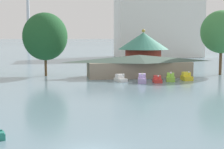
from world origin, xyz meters
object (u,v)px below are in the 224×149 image
Objects in this scene: pedal_boat_red at (157,80)px; shoreline_tree_right at (222,32)px; pedal_boat_lime at (170,78)px; background_building_block at (158,24)px; pedal_boat_yellow at (187,77)px; pedal_boat_white at (120,79)px; green_roof_pavilion at (143,49)px; boathouse at (139,65)px; pedal_boat_lavender at (142,79)px; shoreline_tree_mid at (45,37)px.

shoreline_tree_right is at bearing 127.22° from pedal_boat_red.
pedal_boat_lime is 72.58m from background_building_block.
background_building_block is (15.05, 68.35, 11.61)m from pedal_boat_yellow.
background_building_block is at bearing 170.86° from pedal_boat_red.
green_roof_pavilion reaches higher than pedal_boat_white.
pedal_boat_white is 0.09× the size of background_building_block.
shoreline_tree_right is (17.07, 0.91, 6.38)m from boathouse.
green_roof_pavilion is 16.25m from shoreline_tree_right.
pedal_boat_lime reaches higher than pedal_boat_lavender.
shoreline_tree_mid is 34.84m from shoreline_tree_right.
pedal_boat_white is at bearing -109.49° from pedal_boat_lavender.
background_building_block reaches higher than pedal_boat_lavender.
background_building_block is (26.89, 68.05, 11.69)m from pedal_boat_white.
pedal_boat_white is 0.27× the size of green_roof_pavilion.
pedal_boat_red is at bearing -81.19° from boathouse.
boathouse is 1.71× the size of shoreline_tree_mid.
pedal_boat_white is 24.23m from shoreline_tree_right.
pedal_boat_red is at bearing -106.62° from background_building_block.
shoreline_tree_mid reaches higher than pedal_boat_lavender.
pedal_boat_lavender is 0.29× the size of green_roof_pavilion.
pedal_boat_lavender is at bearing -99.63° from boathouse.
pedal_boat_yellow is at bearing -22.90° from shoreline_tree_mid.
pedal_boat_yellow is at bearing -73.04° from green_roof_pavilion.
pedal_boat_yellow is at bearing 114.57° from pedal_boat_red.
green_roof_pavilion reaches higher than pedal_boat_lime.
background_building_block reaches higher than pedal_boat_yellow.
pedal_boat_red is 19.95m from shoreline_tree_right.
boathouse reaches higher than pedal_boat_white.
boathouse is at bearing -176.95° from shoreline_tree_right.
pedal_boat_lime is at bearing 66.28° from pedal_boat_white.
pedal_boat_lime is 3.38m from pedal_boat_yellow.
shoreline_tree_mid reaches higher than boathouse.
green_roof_pavilion reaches higher than pedal_boat_yellow.
shoreline_tree_right is at bearing 91.97° from pedal_boat_white.
shoreline_tree_right is at bearing 137.59° from pedal_boat_lime.
pedal_boat_red is at bearing -55.20° from pedal_boat_lime.
pedal_boat_white is at bearing -118.48° from green_roof_pavilion.
pedal_boat_lavender is 1.18× the size of pedal_boat_red.
pedal_boat_red is 0.24× the size of green_roof_pavilion.
pedal_boat_white is at bearing -89.94° from pedal_boat_yellow.
background_building_block is at bearing 142.75° from pedal_boat_white.
pedal_boat_white is 0.24× the size of shoreline_tree_mid.
pedal_boat_lavender is 8.73m from pedal_boat_yellow.
pedal_boat_white is 3.94m from pedal_boat_lavender.
shoreline_tree_right reaches higher than pedal_boat_lavender.
shoreline_tree_right is at bearing 3.05° from boathouse.
pedal_boat_lime is at bearing 113.53° from pedal_boat_lavender.
green_roof_pavilion is at bearing 10.26° from shoreline_tree_mid.
pedal_boat_red is at bearing -95.61° from green_roof_pavilion.
pedal_boat_white is 0.14× the size of boathouse.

